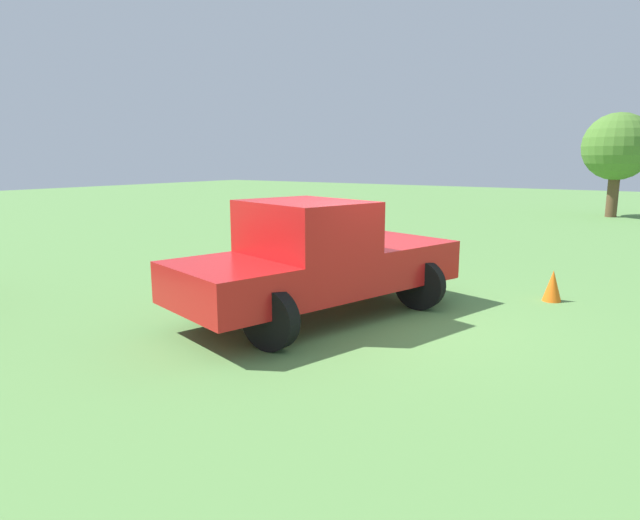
% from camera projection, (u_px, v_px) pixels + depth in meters
% --- Properties ---
extents(ground_plane, '(80.00, 80.00, 0.00)m').
position_uv_depth(ground_plane, '(365.00, 318.00, 8.49)').
color(ground_plane, '#5B8C47').
extents(pickup_truck, '(3.12, 5.03, 1.84)m').
position_uv_depth(pickup_truck, '(314.00, 257.00, 8.39)').
color(pickup_truck, black).
rests_on(pickup_truck, ground_plane).
extents(tree_back_left, '(2.79, 2.79, 4.34)m').
position_uv_depth(tree_back_left, '(617.00, 147.00, 22.65)').
color(tree_back_left, brown).
rests_on(tree_back_left, ground_plane).
extents(traffic_cone, '(0.32, 0.32, 0.55)m').
position_uv_depth(traffic_cone, '(553.00, 286.00, 9.48)').
color(traffic_cone, orange).
rests_on(traffic_cone, ground_plane).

